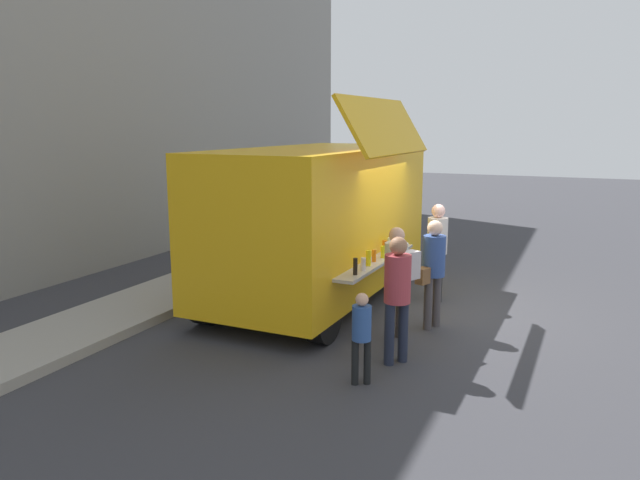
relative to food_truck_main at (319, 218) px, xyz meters
The scene contains 9 objects.
ground_plane 2.40m from the food_truck_main, 83.63° to the right, with size 60.00×60.00×0.00m, color #38383D.
curb_strip 5.00m from the food_truck_main, 146.80° to the left, with size 28.00×1.60×0.15m, color #9E998E.
food_truck_main is the anchor object (origin of this frame).
trash_bin 4.36m from the food_truck_main, 33.28° to the left, with size 0.60×0.60×0.93m, color #2B6138.
customer_front_ordering 2.46m from the food_truck_main, 107.59° to the right, with size 0.56×0.39×1.75m.
customer_mid_with_backpack 2.47m from the food_truck_main, 126.81° to the right, with size 0.47×0.56×1.72m.
customer_rear_waiting 3.26m from the food_truck_main, 136.80° to the right, with size 0.36×0.36×1.76m.
customer_extra_browsing 2.21m from the food_truck_main, 67.15° to the right, with size 0.37×0.37×1.80m.
child_near_queue 3.86m from the food_truck_main, 147.76° to the right, with size 0.24×0.24×1.19m.
Camera 1 is at (-10.07, -2.60, 3.22)m, focal length 33.74 mm.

